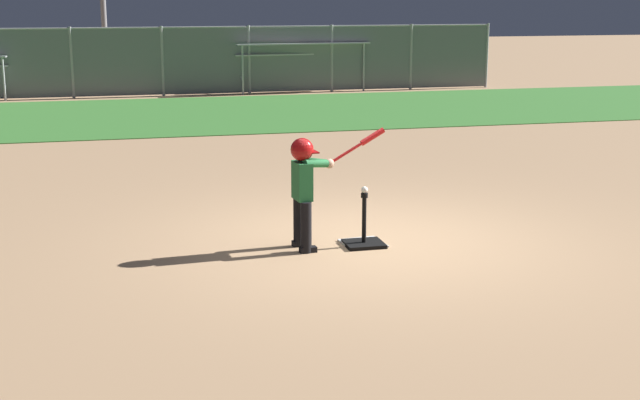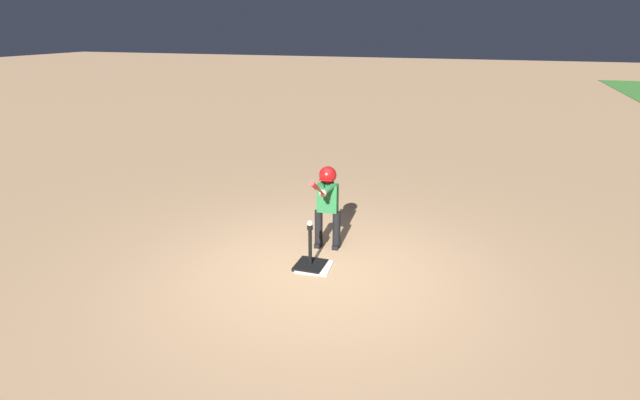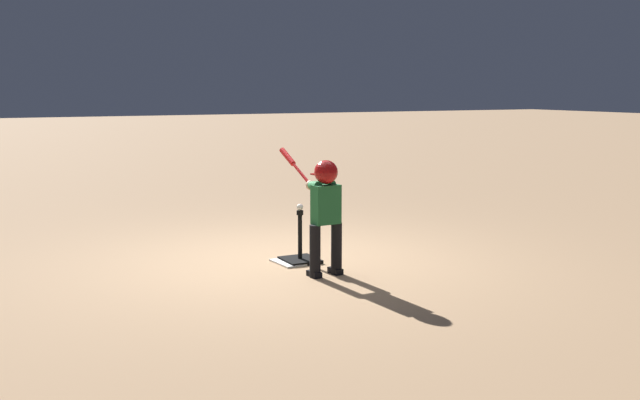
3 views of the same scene
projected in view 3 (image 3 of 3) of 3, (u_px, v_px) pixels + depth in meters
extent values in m
plane|color=tan|center=(282.00, 261.00, 8.52)|extent=(90.00, 90.00, 0.00)
cube|color=white|center=(295.00, 261.00, 8.44)|extent=(0.47, 0.47, 0.02)
cube|color=black|center=(300.00, 260.00, 8.46)|extent=(0.42, 0.38, 0.04)
cylinder|color=black|center=(300.00, 237.00, 8.42)|extent=(0.05, 0.05, 0.50)
cylinder|color=black|center=(300.00, 213.00, 8.38)|extent=(0.08, 0.08, 0.05)
cylinder|color=black|center=(315.00, 251.00, 7.73)|extent=(0.13, 0.13, 0.55)
cube|color=black|center=(314.00, 274.00, 7.79)|extent=(0.19, 0.11, 0.06)
cylinder|color=black|center=(336.00, 248.00, 7.87)|extent=(0.13, 0.13, 0.55)
cube|color=black|center=(335.00, 271.00, 7.93)|extent=(0.19, 0.11, 0.06)
cube|color=#236B38|center=(326.00, 204.00, 7.73)|extent=(0.18, 0.30, 0.41)
sphere|color=tan|center=(326.00, 173.00, 7.68)|extent=(0.21, 0.21, 0.21)
sphere|color=maroon|center=(326.00, 172.00, 7.68)|extent=(0.25, 0.25, 0.25)
cube|color=maroon|center=(321.00, 174.00, 7.77)|extent=(0.14, 0.19, 0.01)
cylinder|color=#236B38|center=(314.00, 185.00, 7.81)|extent=(0.34, 0.15, 0.12)
cylinder|color=#236B38|center=(322.00, 185.00, 7.86)|extent=(0.34, 0.20, 0.12)
sphere|color=tan|center=(311.00, 185.00, 7.96)|extent=(0.10, 0.10, 0.10)
cylinder|color=red|center=(296.00, 168.00, 8.19)|extent=(0.62, 0.09, 0.35)
cylinder|color=red|center=(287.00, 157.00, 8.34)|extent=(0.29, 0.09, 0.19)
cylinder|color=black|center=(311.00, 186.00, 7.95)|extent=(0.04, 0.05, 0.05)
sphere|color=white|center=(300.00, 207.00, 8.37)|extent=(0.07, 0.07, 0.07)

